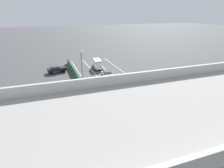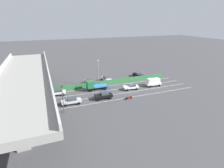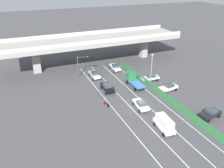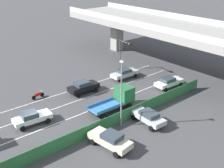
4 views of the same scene
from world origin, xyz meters
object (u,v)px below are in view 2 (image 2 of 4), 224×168
at_px(car_sedan_silver, 72,101).
at_px(street_lamp, 98,70).
at_px(car_hatchback_white, 131,87).
at_px(traffic_light, 63,95).
at_px(car_sedan_black, 104,95).
at_px(motorcycle, 129,97).
at_px(parked_sedan_cream, 107,79).
at_px(car_sedan_white, 57,92).
at_px(parked_sedan_dark, 138,74).
at_px(parked_wagon_silver, 88,82).
at_px(flatbed_truck_blue, 93,85).
at_px(car_van_white, 153,82).
at_px(traffic_cone, 99,86).

relative_size(car_sedan_silver, street_lamp, 0.60).
xyz_separation_m(car_hatchback_white, traffic_light, (-5.91, 19.67, 2.95)).
distance_m(car_sedan_black, traffic_light, 10.97).
bearing_deg(motorcycle, parked_sedan_cream, 1.74).
bearing_deg(street_lamp, car_sedan_white, 104.97).
relative_size(parked_sedan_dark, parked_wagon_silver, 0.98).
distance_m(car_sedan_silver, parked_sedan_cream, 18.42).
height_order(motorcycle, parked_wagon_silver, parked_wagon_silver).
bearing_deg(parked_sedan_dark, parked_sedan_cream, 93.35).
bearing_deg(parked_sedan_dark, car_sedan_white, 102.95).
bearing_deg(car_sedan_black, parked_sedan_dark, -52.70).
relative_size(flatbed_truck_blue, parked_sedan_cream, 1.25).
distance_m(car_hatchback_white, parked_sedan_dark, 12.61).
distance_m(parked_sedan_dark, parked_wagon_silver, 18.22).
relative_size(car_van_white, motorcycle, 2.42).
bearing_deg(street_lamp, parked_wagon_silver, 58.87).
relative_size(flatbed_truck_blue, parked_sedan_dark, 1.36).
relative_size(car_van_white, parked_sedan_cream, 0.97).
bearing_deg(traffic_cone, flatbed_truck_blue, 129.98).
distance_m(parked_wagon_silver, traffic_light, 17.39).
relative_size(car_sedan_black, parked_sedan_cream, 0.92).
distance_m(parked_sedan_cream, street_lamp, 5.75).
bearing_deg(parked_wagon_silver, traffic_light, 147.23).
relative_size(traffic_light, traffic_cone, 8.34).
bearing_deg(flatbed_truck_blue, motorcycle, -144.51).
relative_size(car_sedan_silver, parked_wagon_silver, 1.03).
relative_size(motorcycle, traffic_cone, 2.99).
xyz_separation_m(car_van_white, parked_wagon_silver, (8.39, 17.93, -0.45)).
bearing_deg(car_sedan_black, street_lamp, -10.03).
bearing_deg(parked_wagon_silver, car_sedan_silver, 148.85).
bearing_deg(motorcycle, traffic_cone, 20.64).
xyz_separation_m(parked_sedan_dark, street_lamp, (-3.08, 15.44, 3.84)).
height_order(motorcycle, traffic_light, traffic_light).
bearing_deg(motorcycle, car_van_white, -62.31).
bearing_deg(parked_sedan_dark, parked_wagon_silver, 94.52).
distance_m(traffic_light, street_lamp, 17.54).
distance_m(car_sedan_black, parked_sedan_dark, 21.64).
bearing_deg(parked_sedan_cream, parked_wagon_silver, 96.71).
height_order(parked_sedan_cream, parked_wagon_silver, parked_sedan_cream).
bearing_deg(car_sedan_black, car_sedan_white, 58.14).
distance_m(motorcycle, street_lamp, 13.90).
height_order(traffic_light, street_lamp, street_lamp).
bearing_deg(parked_sedan_dark, motorcycle, 143.98).
xyz_separation_m(motorcycle, traffic_cone, (11.33, 4.27, -0.16)).
height_order(parked_sedan_dark, parked_sedan_cream, parked_sedan_cream).
distance_m(car_sedan_black, street_lamp, 10.86).
xyz_separation_m(car_sedan_black, parked_sedan_dark, (13.12, -17.21, -0.07)).
height_order(parked_wagon_silver, traffic_light, traffic_light).
relative_size(motorcycle, street_lamp, 0.25).
distance_m(car_hatchback_white, flatbed_truck_blue, 10.90).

